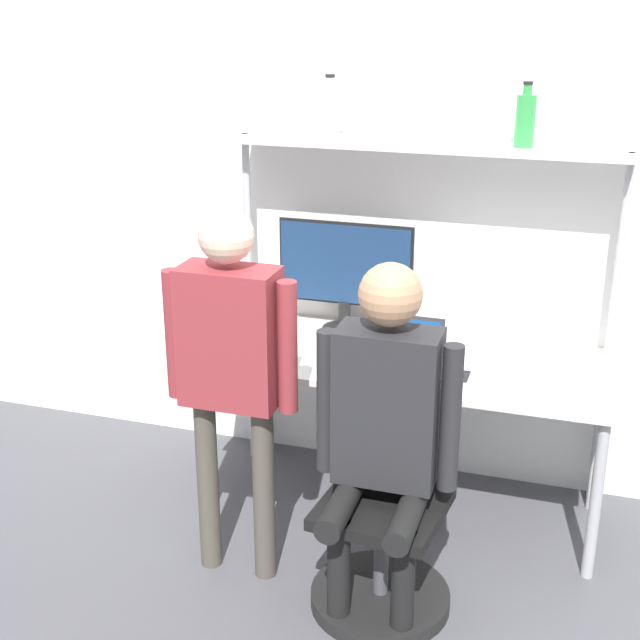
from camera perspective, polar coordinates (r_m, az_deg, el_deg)
ground_plane at (r=4.08m, az=4.04°, el=-14.44°), size 12.00×12.00×0.00m
wall_back at (r=4.26m, az=7.13°, el=6.99°), size 8.00×0.06×2.70m
desk at (r=4.08m, az=5.63°, el=-3.28°), size 1.85×0.76×0.76m
shelf_unit at (r=4.05m, az=6.70°, el=8.07°), size 1.76×0.29×1.70m
monitor at (r=4.26m, az=1.61°, el=3.24°), size 0.66×0.22×0.54m
laptop at (r=3.88m, az=5.46°, el=-2.37°), size 0.32×0.23×0.24m
cell_phone at (r=3.86m, az=9.08°, el=-3.63°), size 0.07×0.15×0.01m
office_chair at (r=3.64m, az=4.19°, el=-13.76°), size 0.56×0.56×0.92m
person_seated at (r=3.32m, az=4.18°, el=-6.17°), size 0.55×0.48×1.42m
person_standing at (r=3.49m, az=-5.75°, el=-2.10°), size 0.55×0.21×1.57m
bottle_green at (r=3.94m, az=13.01°, el=12.39°), size 0.08×0.08×0.27m
bottle_clear at (r=4.10m, az=0.65°, el=13.23°), size 0.09×0.09×0.28m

